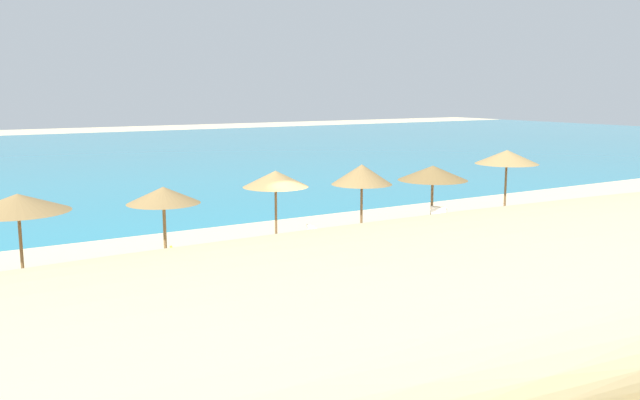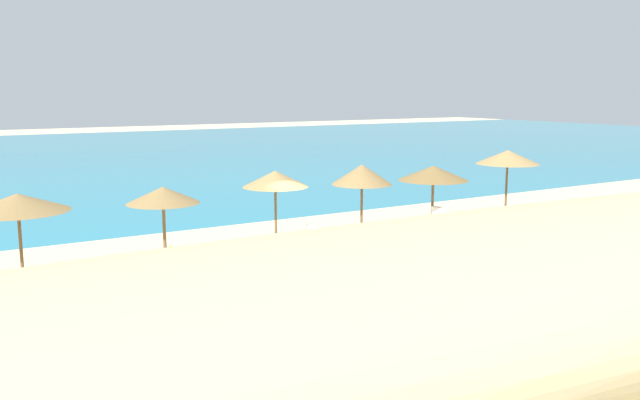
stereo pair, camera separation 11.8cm
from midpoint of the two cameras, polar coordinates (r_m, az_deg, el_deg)
ground_plane at (r=19.82m, az=0.62°, el=-5.73°), size 160.00×160.00×0.00m
sea_water at (r=55.09m, az=-20.66°, el=3.42°), size 160.00×61.11×0.01m
dune_ridge at (r=14.89m, az=25.70°, el=-5.75°), size 50.31×10.13×3.04m
beach_umbrella_0 at (r=18.94m, az=-24.33°, el=-0.22°), size 2.64×2.64×2.53m
beach_umbrella_1 at (r=19.28m, az=-13.14°, el=0.40°), size 2.07×2.07×2.48m
beach_umbrella_2 at (r=20.53m, az=-3.68°, el=1.81°), size 2.04×2.04×2.73m
beach_umbrella_3 at (r=22.49m, az=3.76°, el=2.19°), size 2.07×2.07×2.70m
beach_umbrella_4 at (r=24.92m, az=9.82°, el=2.28°), size 2.59×2.59×2.42m
beach_umbrella_5 at (r=27.00m, az=15.91°, el=3.55°), size 2.45×2.45×2.87m
lounge_chair_0 at (r=20.56m, az=-1.42°, el=-3.84°), size 1.44×0.81×1.02m
lounge_chair_1 at (r=24.55m, az=9.89°, el=-1.98°), size 1.52×1.09×0.96m
lounge_chair_2 at (r=18.71m, az=-13.54°, el=-5.71°), size 1.54×0.91×0.92m
cooler_box at (r=16.72m, az=-4.01°, el=-8.00°), size 0.45×0.61×0.36m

